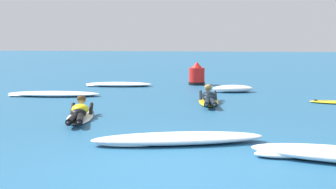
% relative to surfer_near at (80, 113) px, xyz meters
% --- Properties ---
extents(ground_plane, '(120.00, 120.00, 0.00)m').
position_rel_surfer_near_xyz_m(ground_plane, '(2.82, 6.47, -0.14)').
color(ground_plane, '#235B84').
extents(surfer_near, '(1.12, 2.43, 0.53)m').
position_rel_surfer_near_xyz_m(surfer_near, '(0.00, 0.00, 0.00)').
color(surfer_near, white).
rests_on(surfer_near, ground).
extents(surfer_far, '(0.85, 2.66, 0.54)m').
position_rel_surfer_near_xyz_m(surfer_far, '(2.66, 3.10, 0.00)').
color(surfer_far, yellow).
rests_on(surfer_far, ground).
extents(whitewater_front, '(1.57, 1.06, 0.25)m').
position_rel_surfer_near_xyz_m(whitewater_front, '(3.23, 6.00, -0.02)').
color(whitewater_front, white).
rests_on(whitewater_front, ground).
extents(whitewater_mid_left, '(2.70, 1.22, 0.17)m').
position_rel_surfer_near_xyz_m(whitewater_mid_left, '(-1.27, 7.16, -0.06)').
color(whitewater_mid_left, white).
rests_on(whitewater_mid_left, ground).
extents(whitewater_back, '(3.05, 1.53, 0.20)m').
position_rel_surfer_near_xyz_m(whitewater_back, '(2.61, -1.99, -0.05)').
color(whitewater_back, white).
rests_on(whitewater_back, ground).
extents(whitewater_far_band, '(3.08, 1.29, 0.15)m').
position_rel_surfer_near_xyz_m(whitewater_far_band, '(-2.43, 3.82, -0.07)').
color(whitewater_far_band, white).
rests_on(whitewater_far_band, ground).
extents(channel_marker_buoy, '(0.67, 0.67, 0.94)m').
position_rel_surfer_near_xyz_m(channel_marker_buoy, '(1.67, 8.35, 0.23)').
color(channel_marker_buoy, red).
rests_on(channel_marker_buoy, ground).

